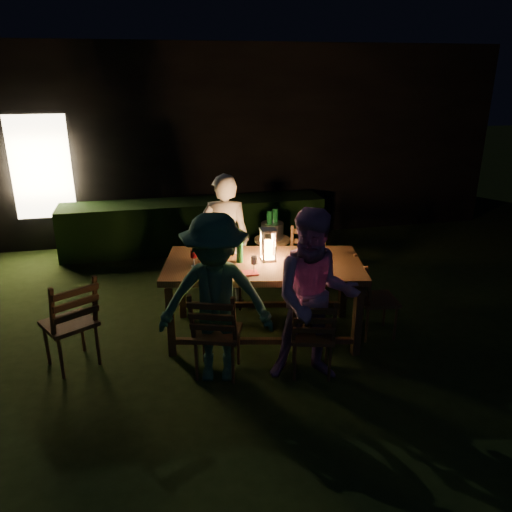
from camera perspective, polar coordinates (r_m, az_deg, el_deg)
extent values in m
plane|color=black|center=(5.08, 3.47, -12.54)|extent=(40.00, 40.00, 0.00)
cube|color=black|center=(10.42, -5.95, 13.90)|extent=(10.00, 4.00, 3.20)
cube|color=#FFE5B2|center=(8.56, -23.34, 9.28)|extent=(0.90, 0.06, 1.60)
cube|color=black|center=(8.22, -7.03, 3.55)|extent=(4.20, 0.70, 0.80)
cube|color=#52301B|center=(5.29, 0.85, -1.02)|extent=(2.24, 1.44, 0.07)
cube|color=#52301B|center=(5.15, -9.75, -7.41)|extent=(0.08, 0.08, 0.76)
cube|color=#52301B|center=(5.91, -8.49, -3.57)|extent=(0.08, 0.08, 0.76)
cube|color=#52301B|center=(5.19, 11.50, -7.30)|extent=(0.08, 0.08, 0.76)
cube|color=#52301B|center=(5.95, 9.91, -3.51)|extent=(0.08, 0.08, 0.76)
cube|color=#52301B|center=(4.79, -4.45, -8.72)|extent=(0.54, 0.52, 0.04)
cube|color=#52301B|center=(4.50, -4.99, -6.84)|extent=(0.45, 0.27, 0.50)
cube|color=#52301B|center=(4.82, 6.43, -8.96)|extent=(0.48, 0.47, 0.04)
cube|color=#52301B|center=(4.55, 6.68, -7.24)|extent=(0.42, 0.23, 0.47)
cube|color=#52301B|center=(6.14, -3.52, -1.92)|extent=(0.48, 0.46, 0.04)
cube|color=#52301B|center=(6.21, -3.58, 1.01)|extent=(0.44, 0.21, 0.50)
cube|color=#52301B|center=(6.16, 5.81, -1.74)|extent=(0.56, 0.54, 0.04)
cube|color=#52301B|center=(6.24, 5.95, 1.30)|extent=(0.46, 0.29, 0.52)
cube|color=#52301B|center=(5.62, 13.73, -4.85)|extent=(0.44, 0.45, 0.04)
cube|color=#52301B|center=(5.46, 12.20, -2.49)|extent=(0.18, 0.42, 0.48)
cube|color=#52301B|center=(5.21, -20.59, -7.21)|extent=(0.60, 0.60, 0.04)
cube|color=#52301B|center=(4.92, -20.11, -5.08)|extent=(0.46, 0.35, 0.53)
imported|color=silver|center=(6.07, -3.57, 1.76)|extent=(0.67, 0.51, 1.65)
imported|color=#C386BF|center=(4.57, 6.74, -4.74)|extent=(0.92, 0.78, 1.66)
imported|color=#356A4E|center=(4.55, -4.63, -5.00)|extent=(1.15, 0.81, 1.62)
cube|color=white|center=(5.32, 1.38, -0.34)|extent=(0.15, 0.15, 0.03)
cube|color=white|center=(5.21, 1.41, 2.96)|extent=(0.16, 0.16, 0.03)
cylinder|color=#FF9E3F|center=(5.28, 1.39, 0.83)|extent=(0.09, 0.09, 0.18)
cylinder|color=white|center=(5.49, -4.94, 0.20)|extent=(0.25, 0.25, 0.01)
cylinder|color=white|center=(5.08, -5.31, -1.51)|extent=(0.25, 0.25, 0.01)
cylinder|color=white|center=(5.51, 5.49, 0.23)|extent=(0.25, 0.25, 0.01)
cylinder|color=white|center=(5.10, 5.97, -1.48)|extent=(0.25, 0.25, 0.01)
cylinder|color=#0F471E|center=(5.23, -1.89, 0.74)|extent=(0.07, 0.07, 0.28)
cube|color=red|center=(4.97, -0.80, -1.95)|extent=(0.18, 0.14, 0.01)
cube|color=red|center=(5.04, 7.19, -1.82)|extent=(0.18, 0.14, 0.01)
cube|color=black|center=(5.02, -6.18, -1.88)|extent=(0.14, 0.07, 0.01)
cylinder|color=olive|center=(6.71, 1.86, 1.86)|extent=(0.48, 0.48, 0.04)
cylinder|color=olive|center=(6.82, 1.83, -0.64)|extent=(0.06, 0.06, 0.63)
cylinder|color=#A5A8AD|center=(6.67, 1.87, 2.91)|extent=(0.30, 0.30, 0.22)
cylinder|color=#0F471E|center=(6.61, 1.54, 3.19)|extent=(0.07, 0.07, 0.32)
cylinder|color=#0F471E|center=(6.71, 2.21, 3.45)|extent=(0.07, 0.07, 0.32)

